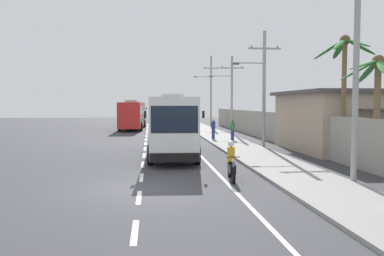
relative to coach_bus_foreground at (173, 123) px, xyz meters
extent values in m
plane|color=#3A3A3F|center=(-1.76, -9.66, -1.99)|extent=(160.00, 160.00, 0.00)
cube|color=gray|center=(5.04, 0.34, -1.92)|extent=(3.20, 90.00, 0.14)
cube|color=white|center=(-1.76, -14.74, -1.98)|extent=(0.16, 2.00, 0.01)
cube|color=white|center=(-1.76, -11.00, -1.98)|extent=(0.16, 2.00, 0.01)
cube|color=white|center=(-1.76, -7.27, -1.98)|extent=(0.16, 2.00, 0.01)
cube|color=white|center=(-1.76, -3.54, -1.98)|extent=(0.16, 2.00, 0.01)
cube|color=white|center=(-1.76, 0.19, -1.98)|extent=(0.16, 2.00, 0.01)
cube|color=white|center=(-1.76, 3.92, -1.98)|extent=(0.16, 2.00, 0.01)
cube|color=white|center=(-1.76, 7.66, -1.98)|extent=(0.16, 2.00, 0.01)
cube|color=white|center=(-1.76, 11.39, -1.98)|extent=(0.16, 2.00, 0.01)
cube|color=white|center=(-1.76, 15.12, -1.98)|extent=(0.16, 2.00, 0.01)
cube|color=white|center=(-1.76, 18.85, -1.98)|extent=(0.16, 2.00, 0.01)
cube|color=white|center=(-1.76, 22.58, -1.98)|extent=(0.16, 2.00, 0.01)
cube|color=white|center=(-1.76, 26.32, -1.98)|extent=(0.16, 2.00, 0.01)
cube|color=white|center=(-1.76, 30.05, -1.98)|extent=(0.16, 2.00, 0.01)
cube|color=white|center=(-1.76, 33.78, -1.98)|extent=(0.16, 2.00, 0.01)
cube|color=white|center=(-1.76, 37.51, -1.98)|extent=(0.16, 2.00, 0.01)
cube|color=white|center=(1.70, 5.34, -1.98)|extent=(0.14, 70.00, 0.01)
cube|color=#9E998E|center=(8.84, 4.34, -0.73)|extent=(0.24, 60.00, 2.51)
cube|color=white|center=(0.00, -0.03, -0.02)|extent=(2.89, 10.70, 3.15)
cube|color=#192333|center=(0.01, 0.17, 0.53)|extent=(2.89, 9.85, 1.01)
cube|color=#192333|center=(-0.20, -5.29, 0.45)|extent=(2.29, 0.19, 1.32)
cube|color=blue|center=(0.00, -0.03, -0.73)|extent=(2.92, 10.49, 0.57)
cube|color=black|center=(-0.21, -5.38, -1.40)|extent=(2.44, 0.25, 0.44)
cube|color=#B7B7B7|center=(0.05, 1.30, 1.69)|extent=(1.46, 2.39, 0.28)
cube|color=black|center=(1.22, -5.13, 0.69)|extent=(0.12, 0.08, 0.36)
cube|color=black|center=(-1.62, -5.02, 0.69)|extent=(0.12, 0.08, 0.36)
cylinder|color=black|center=(1.07, -3.78, -1.47)|extent=(0.36, 1.05, 1.04)
cylinder|color=black|center=(-1.36, -3.69, -1.47)|extent=(0.36, 1.05, 1.04)
cylinder|color=black|center=(1.34, 3.11, -1.47)|extent=(0.36, 1.05, 1.04)
cylinder|color=black|center=(-1.09, 3.20, -1.47)|extent=(0.36, 1.05, 1.04)
cube|color=red|center=(-3.58, 26.16, -0.11)|extent=(2.95, 12.18, 2.97)
cube|color=#192333|center=(-3.59, 25.96, 0.41)|extent=(2.94, 11.22, 0.95)
cube|color=#192333|center=(-3.37, 32.16, 0.33)|extent=(2.32, 0.18, 1.25)
cube|color=#1E843D|center=(-3.58, 26.16, -0.78)|extent=(2.97, 11.94, 0.53)
cube|color=black|center=(-3.36, 32.25, -1.40)|extent=(2.48, 0.25, 0.44)
cube|color=#B7B7B7|center=(-3.63, 24.64, 1.51)|extent=(1.48, 2.71, 0.28)
cube|color=black|center=(-4.81, 32.01, 0.55)|extent=(0.12, 0.08, 0.36)
cube|color=black|center=(-1.93, 31.90, 0.55)|extent=(0.12, 0.08, 0.36)
cylinder|color=black|center=(-4.66, 30.43, -1.47)|extent=(0.36, 1.05, 1.04)
cylinder|color=black|center=(-2.19, 30.35, -1.47)|extent=(0.36, 1.05, 1.04)
cylinder|color=black|center=(-4.94, 22.57, -1.47)|extent=(0.36, 1.05, 1.04)
cylinder|color=black|center=(-2.47, 22.48, -1.47)|extent=(0.36, 1.05, 1.04)
cylinder|color=black|center=(1.94, -8.96, -1.69)|extent=(0.15, 0.61, 0.60)
cylinder|color=black|center=(2.06, -7.61, -1.69)|extent=(0.17, 0.61, 0.60)
cube|color=black|center=(2.00, -8.34, -1.47)|extent=(0.33, 1.12, 0.36)
cube|color=black|center=(2.02, -8.04, -1.27)|extent=(0.29, 0.62, 0.12)
cylinder|color=gray|center=(1.95, -8.84, -1.39)|extent=(0.09, 0.32, 0.67)
cylinder|color=black|center=(1.96, -8.75, -0.95)|extent=(0.56, 0.09, 0.04)
sphere|color=#EAEACC|center=(1.95, -8.86, -1.09)|extent=(0.14, 0.14, 0.14)
cylinder|color=gold|center=(2.02, -8.09, -0.94)|extent=(0.32, 0.32, 0.66)
sphere|color=white|center=(2.02, -8.09, -0.48)|extent=(0.26, 0.26, 0.26)
cylinder|color=navy|center=(5.56, 8.78, -1.43)|extent=(0.28, 0.28, 0.84)
cylinder|color=#2D7A47|center=(5.56, 8.78, -0.67)|extent=(0.36, 0.36, 0.66)
sphere|color=brown|center=(5.56, 8.78, -0.23)|extent=(0.24, 0.24, 0.24)
cylinder|color=navy|center=(4.11, 10.07, -1.42)|extent=(0.28, 0.28, 0.85)
cylinder|color=navy|center=(4.11, 10.07, -0.66)|extent=(0.36, 0.36, 0.67)
sphere|color=beige|center=(4.11, 10.07, -0.22)|extent=(0.24, 0.24, 0.24)
cylinder|color=#9E9E99|center=(6.71, -9.52, 3.06)|extent=(0.24, 0.24, 10.09)
cylinder|color=#9E9E99|center=(6.75, 3.52, 2.20)|extent=(0.24, 0.24, 8.37)
cube|color=#9E9E99|center=(6.75, 3.52, 5.15)|extent=(2.36, 0.12, 0.12)
cylinder|color=#4C4742|center=(5.81, 3.52, 5.27)|extent=(0.08, 0.08, 0.16)
cylinder|color=#4C4742|center=(7.70, 3.52, 5.27)|extent=(0.08, 0.08, 0.16)
cylinder|color=#9E9E99|center=(5.72, 3.52, 4.11)|extent=(2.06, 0.09, 0.09)
cube|color=#4C4C51|center=(4.69, 3.52, 4.05)|extent=(0.44, 0.24, 0.14)
cylinder|color=#9E9E99|center=(7.08, 16.56, 2.08)|extent=(0.24, 0.24, 8.12)
cube|color=#9E9E99|center=(7.08, 16.56, 4.91)|extent=(2.60, 0.12, 0.12)
cylinder|color=#4C4742|center=(6.04, 16.56, 5.03)|extent=(0.08, 0.08, 0.16)
cylinder|color=#4C4742|center=(8.11, 16.56, 5.03)|extent=(0.08, 0.08, 0.16)
cylinder|color=#9E9E99|center=(5.99, 16.56, 4.10)|extent=(2.18, 0.09, 0.09)
cube|color=#4C4C51|center=(4.90, 16.56, 4.04)|extent=(0.44, 0.24, 0.14)
cylinder|color=#9E9E99|center=(6.86, 29.60, 2.85)|extent=(0.24, 0.24, 9.68)
cube|color=#9E9E99|center=(6.86, 29.60, 6.03)|extent=(2.06, 0.12, 0.12)
cylinder|color=#4C4742|center=(6.04, 29.60, 6.15)|extent=(0.08, 0.08, 0.16)
cylinder|color=#4C4742|center=(7.68, 29.60, 6.15)|extent=(0.08, 0.08, 0.16)
cylinder|color=#9E9E99|center=(5.80, 29.60, 4.90)|extent=(2.11, 0.09, 0.09)
cube|color=#4C4C51|center=(4.75, 29.60, 4.84)|extent=(0.44, 0.24, 0.14)
cylinder|color=brown|center=(9.28, -3.40, 1.33)|extent=(0.27, 0.27, 6.64)
ellipsoid|color=#28702D|center=(10.20, -3.37, 4.34)|extent=(1.90, 0.42, 0.93)
ellipsoid|color=#28702D|center=(9.39, -2.50, 4.31)|extent=(0.58, 1.89, 0.98)
ellipsoid|color=#28702D|center=(8.63, -2.82, 4.25)|extent=(1.58, 1.47, 1.11)
ellipsoid|color=#28702D|center=(8.65, -4.08, 4.37)|extent=(1.56, 1.64, 0.88)
ellipsoid|color=#28702D|center=(9.50, -4.32, 4.42)|extent=(0.80, 1.97, 0.78)
sphere|color=brown|center=(9.28, -3.40, 4.70)|extent=(0.56, 0.56, 0.56)
cylinder|color=brown|center=(8.94, -7.31, 0.56)|extent=(0.29, 0.29, 5.08)
ellipsoid|color=#3D893D|center=(8.89, -6.52, 2.72)|extent=(0.45, 1.66, 1.06)
ellipsoid|color=#3D893D|center=(8.21, -6.94, 2.76)|extent=(1.66, 1.07, 0.99)
ellipsoid|color=#3D893D|center=(8.09, -7.59, 2.95)|extent=(1.83, 0.91, 0.61)
ellipsoid|color=#3D893D|center=(8.64, -8.10, 2.82)|extent=(0.95, 1.75, 0.86)
sphere|color=brown|center=(8.94, -7.31, 3.15)|extent=(0.56, 0.56, 0.56)
cube|color=tan|center=(14.71, 1.52, -0.07)|extent=(12.71, 8.76, 3.83)
camera|label=1|loc=(-1.36, -24.69, 1.21)|focal=37.63mm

